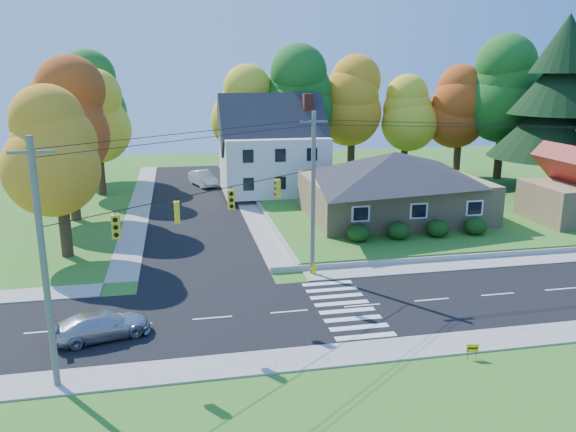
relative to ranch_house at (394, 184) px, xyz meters
name	(u,v)px	position (x,y,z in m)	size (l,w,h in m)	color
ground	(362,306)	(-8.00, -16.00, -3.27)	(120.00, 120.00, 0.00)	#3D7923
road_main	(362,306)	(-8.00, -16.00, -3.26)	(90.00, 8.00, 0.02)	black
road_cross	(194,204)	(-16.00, 10.00, -3.25)	(8.00, 44.00, 0.02)	black
sidewalk_north	(336,273)	(-8.00, -11.00, -3.23)	(90.00, 2.00, 0.08)	#9C9A90
sidewalk_south	(398,349)	(-8.00, -21.00, -3.23)	(90.00, 2.00, 0.08)	#9C9A90
lawn	(423,203)	(5.00, 5.00, -3.02)	(30.00, 30.00, 0.50)	#3D7923
ranch_house	(394,184)	(0.00, 0.00, 0.00)	(14.60, 10.60, 5.40)	tan
colonial_house	(273,151)	(-7.96, 12.00, 1.32)	(10.40, 8.40, 9.60)	silver
hedge_row	(418,229)	(-0.50, -6.20, -2.13)	(10.70, 1.70, 1.27)	#163A10
traffic_infrastructure	(355,207)	(-8.15, -14.65, 1.88)	(38.10, 10.66, 10.00)	#666059
tree_lot_0	(245,109)	(-10.00, 18.00, 5.04)	(6.72, 6.72, 12.51)	#3F2A19
tree_lot_1	(302,96)	(-4.00, 17.00, 6.35)	(7.84, 7.84, 14.60)	#3F2A19
tree_lot_2	(352,102)	(2.00, 18.00, 5.70)	(7.28, 7.28, 13.56)	#3F2A19
tree_lot_3	(406,113)	(8.00, 17.00, 4.39)	(6.16, 6.16, 11.47)	#3F2A19
tree_lot_4	(461,107)	(14.00, 16.00, 5.04)	(6.72, 6.72, 12.51)	#3F2A19
tree_lot_5	(505,90)	(18.00, 14.00, 7.00)	(8.40, 8.40, 15.64)	#3F2A19
conifer_east_a	(561,102)	(19.00, 6.00, 6.12)	(12.80, 12.80, 16.96)	#3F2A19
tree_west_0	(57,151)	(-25.00, -4.00, 3.89)	(6.16, 6.16, 11.47)	#3F2A19
tree_west_1	(67,119)	(-26.00, 6.00, 5.20)	(7.28, 7.28, 13.56)	#3F2A19
tree_west_2	(96,117)	(-25.00, 16.00, 4.54)	(6.72, 6.72, 12.51)	#3F2A19
tree_west_3	(86,100)	(-27.00, 24.00, 5.85)	(7.84, 7.84, 14.60)	#3F2A19
silver_sedan	(102,325)	(-21.21, -17.18, -2.60)	(1.80, 4.43, 1.29)	#AEAFB8
white_car	(203,178)	(-14.67, 18.52, -2.43)	(1.73, 4.97, 1.64)	#B3B4C1
fire_hydrant	(314,269)	(-9.42, -10.88, -2.90)	(0.44, 0.34, 0.77)	#D6D500
yard_sign	(472,348)	(-5.12, -22.39, -2.78)	(0.54, 0.13, 0.68)	black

